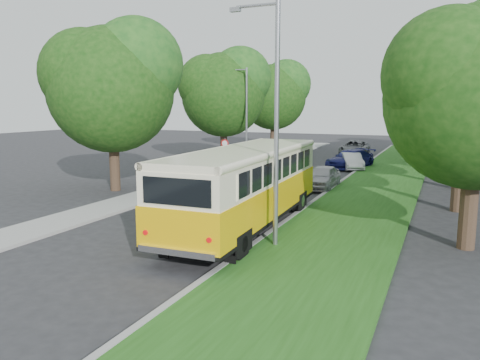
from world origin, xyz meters
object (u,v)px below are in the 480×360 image
at_px(car_white, 351,161).
at_px(car_grey, 354,148).
at_px(vintage_bus, 246,189).
at_px(car_blue, 350,159).
at_px(lamppost_far, 245,113).
at_px(lamppost_near, 274,117).
at_px(car_silver, 322,177).

xyz_separation_m(car_white, car_grey, (-1.56, 9.95, 0.09)).
height_order(vintage_bus, car_blue, vintage_bus).
distance_m(lamppost_far, car_white, 8.71).
bearing_deg(lamppost_near, car_white, 93.35).
relative_size(lamppost_near, vintage_bus, 0.74).
distance_m(lamppost_near, vintage_bus, 3.73).
xyz_separation_m(lamppost_near, lamppost_far, (-8.91, 18.50, -0.25)).
xyz_separation_m(lamppost_far, car_silver, (7.65, -6.68, -3.45)).
bearing_deg(car_white, car_silver, -111.26).
distance_m(car_silver, car_white, 8.78).
bearing_deg(car_white, car_blue, 87.79).
bearing_deg(car_silver, car_grey, 94.75).
bearing_deg(vintage_bus, car_blue, 87.53).
bearing_deg(car_white, car_grey, 77.97).
bearing_deg(lamppost_far, car_grey, 63.00).
distance_m(car_white, car_blue, 0.79).
xyz_separation_m(car_silver, car_blue, (-0.21, 9.53, 0.03)).
distance_m(lamppost_far, vintage_bus, 18.35).
bearing_deg(car_grey, lamppost_far, -118.00).
relative_size(lamppost_far, car_grey, 1.47).
height_order(lamppost_near, lamppost_far, lamppost_near).
bearing_deg(car_blue, lamppost_far, -137.55).
xyz_separation_m(lamppost_near, car_white, (-1.21, 20.60, -3.75)).
bearing_deg(car_grey, car_silver, -86.36).
distance_m(car_silver, car_grey, 18.79).
distance_m(lamppost_near, car_blue, 21.70).
xyz_separation_m(lamppost_near, car_blue, (-1.46, 21.34, -3.68)).
bearing_deg(car_silver, lamppost_far, 138.98).
bearing_deg(lamppost_far, vintage_bus, -66.75).
relative_size(vintage_bus, car_blue, 2.26).
bearing_deg(lamppost_far, car_silver, -41.13).
relative_size(car_blue, car_grey, 0.94).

